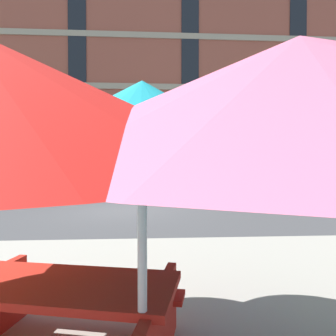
{
  "coord_description": "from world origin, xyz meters",
  "views": [
    {
      "loc": [
        0.81,
        -10.96,
        1.71
      ],
      "look_at": [
        1.73,
        3.2,
        1.4
      ],
      "focal_mm": 33.75,
      "sensor_mm": 36.0,
      "label": 1
    }
  ],
  "objects": [
    {
      "name": "apartment_building",
      "position": [
        -0.0,
        14.99,
        6.4
      ],
      "size": [
        42.12,
        12.08,
        12.8
      ],
      "color": "#934C3D",
      "rests_on": "ground"
    },
    {
      "name": "street_tree_left",
      "position": [
        -6.9,
        6.42,
        3.11
      ],
      "size": [
        3.39,
        3.39,
        4.76
      ],
      "color": "#4C3823",
      "rests_on": "ground"
    },
    {
      "name": "sedan_green",
      "position": [
        6.7,
        3.7,
        0.95
      ],
      "size": [
        4.4,
        1.98,
        1.78
      ],
      "color": "#195933",
      "rests_on": "ground"
    },
    {
      "name": "ground_plane",
      "position": [
        0.0,
        0.0,
        0.0
      ],
      "size": [
        120.0,
        120.0,
        0.0
      ],
      "primitive_type": "plane",
      "color": "#424244"
    },
    {
      "name": "patio_umbrella",
      "position": [
        0.78,
        -9.0,
        1.91
      ],
      "size": [
        4.06,
        3.77,
        2.21
      ],
      "color": "silver",
      "rests_on": "ground"
    },
    {
      "name": "sidewalk_far",
      "position": [
        0.0,
        6.8,
        0.06
      ],
      "size": [
        56.0,
        3.6,
        0.12
      ],
      "primitive_type": "cube",
      "color": "#B2ADA3",
      "rests_on": "ground"
    },
    {
      "name": "picnic_table",
      "position": [
        0.13,
        -8.48,
        0.49
      ],
      "size": [
        2.09,
        1.88,
        0.77
      ],
      "color": "red",
      "rests_on": "ground"
    },
    {
      "name": "sedan_silver",
      "position": [
        0.48,
        3.7,
        0.95
      ],
      "size": [
        4.4,
        1.98,
        1.78
      ],
      "color": "#A8AAB2",
      "rests_on": "ground"
    }
  ]
}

